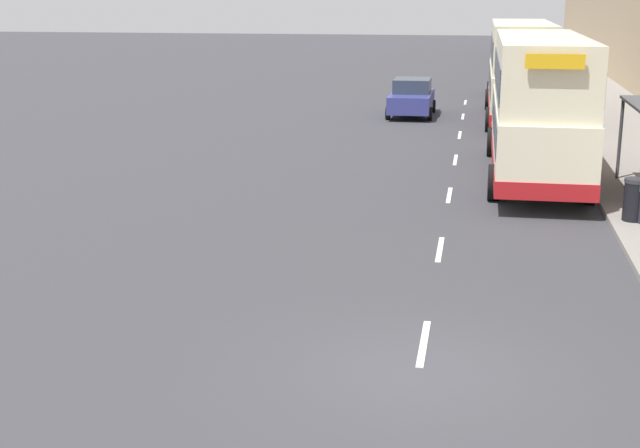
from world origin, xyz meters
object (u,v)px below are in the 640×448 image
Objects in this scene: double_decker_bus_ahead at (520,69)px; litter_bin at (634,199)px; double_decker_bus_near at (538,104)px; car_1 at (412,98)px; car_0 at (507,80)px.

litter_bin is (2.13, -18.44, -1.62)m from double_decker_bus_ahead.
double_decker_bus_near reaches higher than car_1.
double_decker_bus_ahead is 5.07m from car_1.
double_decker_bus_near is 2.41× the size of car_1.
double_decker_bus_ahead is 2.48× the size of car_1.
double_decker_bus_ahead is at bearing 90.26° from double_decker_bus_near.
double_decker_bus_near is at bearing -89.74° from double_decker_bus_ahead.
double_decker_bus_near and double_decker_bus_ahead have the same top height.
double_decker_bus_near is 12.84m from double_decker_bus_ahead.
car_1 is 20.45m from litter_bin.
double_decker_bus_near is 6.19m from litter_bin.
double_decker_bus_ahead is 10.62× the size of litter_bin.
double_decker_bus_near is 23.31m from car_0.
double_decker_bus_ahead is 2.47× the size of car_0.
litter_bin is (2.08, -5.60, -1.62)m from double_decker_bus_near.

